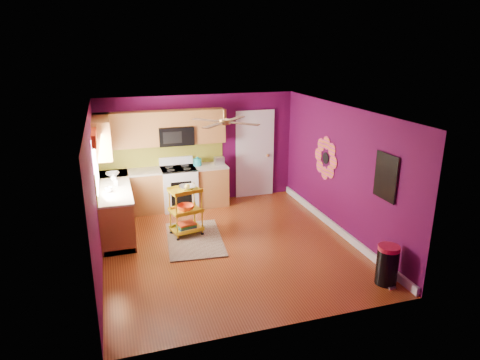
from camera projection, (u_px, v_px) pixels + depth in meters
name	position (u px, v px, depth m)	size (l,w,h in m)	color
ground	(229.00, 245.00, 7.94)	(5.00, 5.00, 0.00)	maroon
room_envelope	(230.00, 161.00, 7.45)	(4.54, 5.04, 2.52)	#4F093B
lower_cabinets	(145.00, 199.00, 9.08)	(2.81, 2.31, 0.94)	brown
electric_range	(179.00, 188.00, 9.62)	(0.76, 0.66, 1.13)	white
upper_cabinetry	(144.00, 132.00, 9.02)	(2.80, 2.30, 1.26)	brown
left_window	(95.00, 150.00, 7.74)	(0.08, 1.35, 1.08)	white
panel_door	(255.00, 155.00, 10.26)	(0.95, 0.11, 2.15)	white
right_wall_art	(350.00, 166.00, 7.82)	(0.04, 2.74, 1.04)	black
ceiling_fan	(225.00, 121.00, 7.43)	(1.01, 1.01, 0.26)	#BF8C3F
shag_rug	(195.00, 239.00, 8.18)	(1.02, 1.66, 0.02)	black
rolling_cart	(186.00, 209.00, 8.23)	(0.66, 0.54, 1.04)	gold
trash_can	(387.00, 265.00, 6.60)	(0.34, 0.37, 0.64)	black
teal_kettle	(197.00, 162.00, 9.66)	(0.18, 0.18, 0.21)	teal
toaster	(219.00, 161.00, 9.74)	(0.22, 0.15, 0.18)	beige
soap_bottle_a	(115.00, 181.00, 8.28)	(0.08, 0.08, 0.18)	#EA3F72
soap_bottle_b	(114.00, 177.00, 8.57)	(0.12, 0.12, 0.16)	white
counter_dish	(112.00, 174.00, 8.93)	(0.28, 0.28, 0.07)	white
counter_cup	(109.00, 190.00, 7.94)	(0.12, 0.12, 0.10)	white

